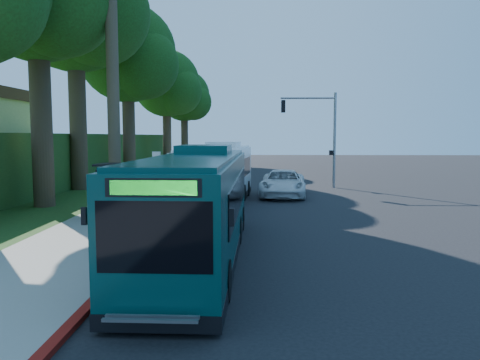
{
  "coord_description": "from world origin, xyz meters",
  "views": [
    {
      "loc": [
        -1.43,
        -24.72,
        3.84
      ],
      "look_at": [
        -1.98,
        1.0,
        1.41
      ],
      "focal_mm": 35.0,
      "sensor_mm": 36.0,
      "label": 1
    }
  ],
  "objects_px": {
    "white_bus": "(219,175)",
    "teal_bus": "(198,204)",
    "bus_shelter": "(127,179)",
    "pickup": "(283,183)"
  },
  "relations": [
    {
      "from": "bus_shelter",
      "to": "teal_bus",
      "type": "height_order",
      "value": "teal_bus"
    },
    {
      "from": "white_bus",
      "to": "teal_bus",
      "type": "relative_size",
      "value": 1.0
    },
    {
      "from": "white_bus",
      "to": "pickup",
      "type": "bearing_deg",
      "value": 51.5
    },
    {
      "from": "teal_bus",
      "to": "bus_shelter",
      "type": "bearing_deg",
      "value": 121.03
    },
    {
      "from": "teal_bus",
      "to": "pickup",
      "type": "distance_m",
      "value": 15.63
    },
    {
      "from": "white_bus",
      "to": "pickup",
      "type": "distance_m",
      "value": 5.57
    },
    {
      "from": "bus_shelter",
      "to": "pickup",
      "type": "xyz_separation_m",
      "value": [
        7.92,
        7.77,
        -0.97
      ]
    },
    {
      "from": "bus_shelter",
      "to": "teal_bus",
      "type": "distance_m",
      "value": 8.49
    },
    {
      "from": "bus_shelter",
      "to": "white_bus",
      "type": "height_order",
      "value": "white_bus"
    },
    {
      "from": "teal_bus",
      "to": "pickup",
      "type": "height_order",
      "value": "teal_bus"
    }
  ]
}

